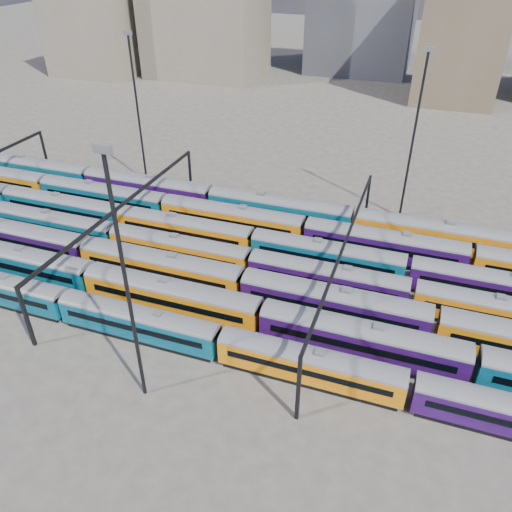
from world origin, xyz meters
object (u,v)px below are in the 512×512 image
(rake_0, at_px, (411,387))
(rake_2, at_px, (334,301))
(mast_2, at_px, (125,278))
(rake_1, at_px, (261,314))

(rake_0, height_order, rake_2, rake_2)
(rake_0, xyz_separation_m, rake_2, (-9.46, 10.00, 0.38))
(rake_0, relative_size, mast_2, 4.53)
(rake_0, xyz_separation_m, rake_1, (-16.55, 5.00, 0.37))
(rake_0, xyz_separation_m, mast_2, (-24.62, -7.00, 11.47))
(rake_1, xyz_separation_m, rake_2, (7.09, 5.00, 0.01))
(rake_0, height_order, rake_1, rake_1)
(rake_2, bearing_deg, rake_0, -46.58)
(rake_0, bearing_deg, mast_2, -164.13)
(rake_1, relative_size, mast_2, 5.18)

